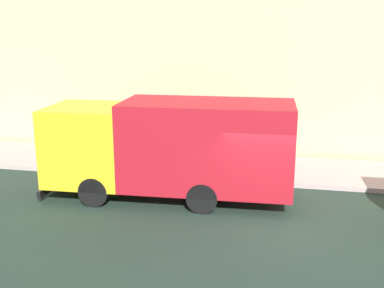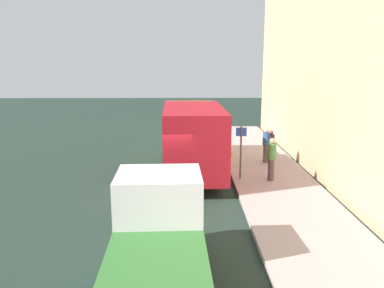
{
  "view_description": "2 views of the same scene",
  "coord_description": "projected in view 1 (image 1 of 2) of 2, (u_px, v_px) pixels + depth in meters",
  "views": [
    {
      "loc": [
        -12.52,
        -0.36,
        5.44
      ],
      "look_at": [
        1.54,
        2.45,
        1.76
      ],
      "focal_mm": 43.68,
      "sensor_mm": 36.0,
      "label": 1
    },
    {
      "loc": [
        1.07,
        -14.17,
        5.04
      ],
      "look_at": [
        1.28,
        2.17,
        1.54
      ],
      "focal_mm": 36.32,
      "sensor_mm": 36.0,
      "label": 2
    }
  ],
  "objects": [
    {
      "name": "street_sign_post",
      "position": [
        227.0,
        140.0,
        16.37
      ],
      "size": [
        0.44,
        0.08,
        2.27
      ],
      "color": "#4C5156",
      "rests_on": "sidewalk"
    },
    {
      "name": "traffic_cone_orange",
      "position": [
        115.0,
        161.0,
        17.34
      ],
      "size": [
        0.51,
        0.51,
        0.73
      ],
      "primitive_type": "cone",
      "color": "orange",
      "rests_on": "sidewalk"
    },
    {
      "name": "large_utility_truck",
      "position": [
        170.0,
        145.0,
        14.69
      ],
      "size": [
        2.72,
        7.91,
        3.16
      ],
      "rotation": [
        0.0,
        0.0,
        0.03
      ],
      "color": "yellow",
      "rests_on": "ground"
    },
    {
      "name": "sidewalk",
      "position": [
        271.0,
        169.0,
        17.77
      ],
      "size": [
        3.44,
        30.0,
        0.16
      ],
      "primitive_type": "cube",
      "color": "#A69692",
      "rests_on": "ground"
    },
    {
      "name": "pedestrian_standing",
      "position": [
        237.0,
        143.0,
        17.62
      ],
      "size": [
        0.41,
        0.41,
        1.79
      ],
      "rotation": [
        0.0,
        0.0,
        1.72
      ],
      "color": "brown",
      "rests_on": "sidewalk"
    },
    {
      "name": "ground",
      "position": [
        266.0,
        221.0,
        13.31
      ],
      "size": [
        80.0,
        80.0,
        0.0
      ],
      "primitive_type": "plane",
      "color": "#1E2F26"
    },
    {
      "name": "pedestrian_walking",
      "position": [
        163.0,
        138.0,
        18.56
      ],
      "size": [
        0.45,
        0.45,
        1.68
      ],
      "rotation": [
        0.0,
        0.0,
        1.86
      ],
      "color": "#594D4B",
      "rests_on": "sidewalk"
    },
    {
      "name": "pedestrian_third",
      "position": [
        166.0,
        138.0,
        18.76
      ],
      "size": [
        0.47,
        0.47,
        1.6
      ],
      "rotation": [
        0.0,
        0.0,
        0.85
      ],
      "color": "#473B57",
      "rests_on": "sidewalk"
    },
    {
      "name": "building_facade",
      "position": [
        280.0,
        5.0,
        18.37
      ],
      "size": [
        0.5,
        30.0,
        12.36
      ],
      "primitive_type": "cube",
      "color": "tan",
      "rests_on": "ground"
    }
  ]
}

